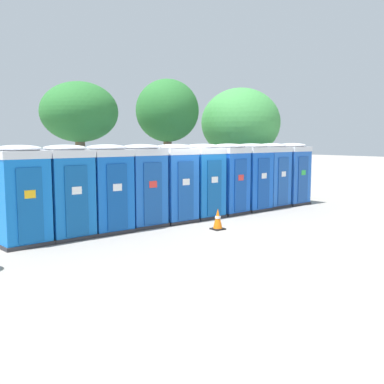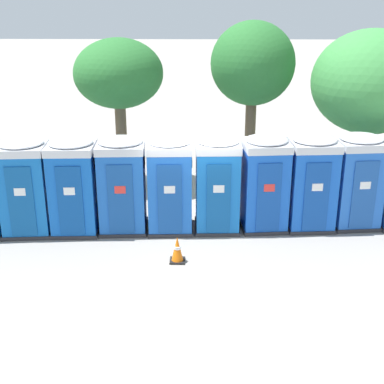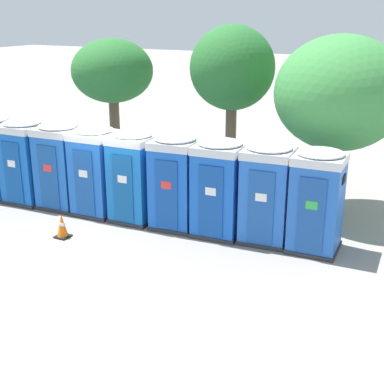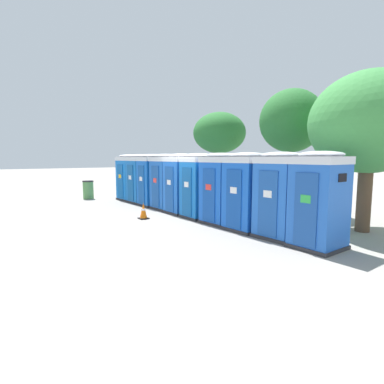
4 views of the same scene
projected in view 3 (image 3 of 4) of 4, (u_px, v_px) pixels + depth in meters
name	position (u px, v px, depth m)	size (l,w,h in m)	color
ground_plane	(120.00, 214.00, 15.46)	(120.00, 120.00, 0.00)	gray
portapotty_2	(26.00, 161.00, 16.11)	(1.26, 1.25, 2.54)	#2D2D33
portapotty_3	(61.00, 165.00, 15.67)	(1.30, 1.27, 2.54)	#2D2D33
portapotty_4	(96.00, 171.00, 15.15)	(1.23, 1.25, 2.54)	#2D2D33
portapotty_5	(134.00, 176.00, 14.67)	(1.21, 1.24, 2.54)	#2D2D33
portapotty_6	(175.00, 181.00, 14.20)	(1.30, 1.31, 2.54)	#2D2D33
portapotty_7	(219.00, 187.00, 13.71)	(1.31, 1.29, 2.54)	#2D2D33
portapotty_8	(267.00, 193.00, 13.30)	(1.34, 1.32, 2.54)	#2D2D33
portapotty_9	(317.00, 200.00, 12.78)	(1.26, 1.26, 2.54)	#2D2D33
street_tree_0	(112.00, 72.00, 18.04)	(2.76, 2.76, 4.73)	brown
street_tree_1	(232.00, 69.00, 16.61)	(2.66, 2.66, 5.21)	brown
street_tree_2	(340.00, 94.00, 14.58)	(3.60, 3.60, 5.02)	brown
traffic_cone	(62.00, 226.00, 13.79)	(0.36, 0.36, 0.64)	black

